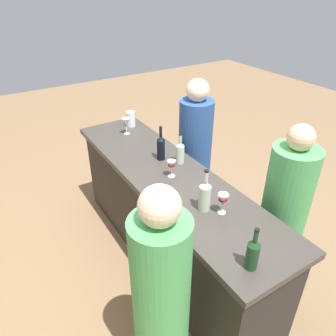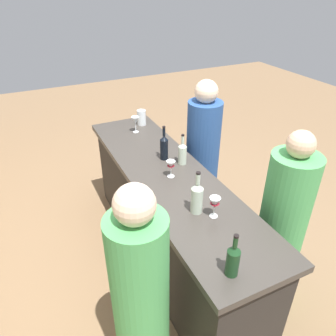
{
  "view_description": "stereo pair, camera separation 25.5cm",
  "coord_description": "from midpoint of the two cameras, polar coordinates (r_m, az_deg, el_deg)",
  "views": [
    {
      "loc": [
        -1.9,
        1.19,
        2.33
      ],
      "look_at": [
        0.0,
        0.0,
        0.98
      ],
      "focal_mm": 34.54,
      "sensor_mm": 36.0,
      "label": 1
    },
    {
      "loc": [
        -2.02,
        0.97,
        2.33
      ],
      "look_at": [
        0.0,
        0.0,
        0.98
      ],
      "focal_mm": 34.54,
      "sensor_mm": 36.0,
      "label": 2
    }
  ],
  "objects": [
    {
      "name": "ground_plane",
      "position": [
        3.23,
        2.34,
        -15.14
      ],
      "size": [
        12.0,
        12.0,
        0.0
      ],
      "primitive_type": "plane",
      "color": "#846647"
    },
    {
      "name": "bar_counter",
      "position": [
        2.91,
        2.54,
        -8.73
      ],
      "size": [
        2.48,
        0.64,
        0.93
      ],
      "color": "#2A2723",
      "rests_on": "ground"
    },
    {
      "name": "wine_bottle_leftmost_olive_green",
      "position": [
        1.83,
        15.48,
        -15.49
      ],
      "size": [
        0.07,
        0.07,
        0.28
      ],
      "color": "#193D1E",
      "rests_on": "bar_counter"
    },
    {
      "name": "wine_bottle_second_left_clear_pale",
      "position": [
        2.18,
        8.49,
        -5.23
      ],
      "size": [
        0.08,
        0.08,
        0.32
      ],
      "color": "#B7C6B2",
      "rests_on": "bar_counter"
    },
    {
      "name": "wine_bottle_center_clear_pale",
      "position": [
        2.74,
        5.23,
        2.62
      ],
      "size": [
        0.07,
        0.07,
        0.27
      ],
      "color": "#B7C6B2",
      "rests_on": "bar_counter"
    },
    {
      "name": "wine_bottle_second_right_near_black",
      "position": [
        2.79,
        1.92,
        3.69
      ],
      "size": [
        0.07,
        0.07,
        0.31
      ],
      "color": "black",
      "rests_on": "bar_counter"
    },
    {
      "name": "wine_glass_near_left",
      "position": [
        3.3,
        -3.59,
        8.23
      ],
      "size": [
        0.08,
        0.08,
        0.17
      ],
      "color": "white",
      "rests_on": "bar_counter"
    },
    {
      "name": "wine_glass_near_center",
      "position": [
        2.17,
        11.61,
        -6.3
      ],
      "size": [
        0.07,
        0.07,
        0.15
      ],
      "color": "white",
      "rests_on": "bar_counter"
    },
    {
      "name": "wine_glass_near_right",
      "position": [
        2.55,
        3.3,
        0.33
      ],
      "size": [
        0.07,
        0.07,
        0.14
      ],
      "color": "white",
      "rests_on": "bar_counter"
    },
    {
      "name": "water_pitcher",
      "position": [
        3.5,
        -2.6,
        8.86
      ],
      "size": [
        0.09,
        0.09,
        0.16
      ],
      "color": "silver",
      "rests_on": "bar_counter"
    },
    {
      "name": "person_left_guest",
      "position": [
        2.68,
        22.02,
        -9.71
      ],
      "size": [
        0.44,
        0.44,
        1.48
      ],
      "rotation": [
        0.0,
        0.0,
        1.87
      ],
      "color": "#4CA559",
      "rests_on": "ground"
    },
    {
      "name": "person_center_guest",
      "position": [
        3.35,
        8.24,
        1.67
      ],
      "size": [
        0.38,
        0.38,
        1.52
      ],
      "rotation": [
        0.0,
        0.0,
        1.42
      ],
      "color": "#284C8C",
      "rests_on": "ground"
    },
    {
      "name": "person_right_guest",
      "position": [
        2.03,
        -0.94,
        -22.59
      ],
      "size": [
        0.41,
        0.41,
        1.51
      ],
      "rotation": [
        0.0,
        0.0,
        -1.3
      ],
      "color": "#4CA559",
      "rests_on": "ground"
    }
  ]
}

